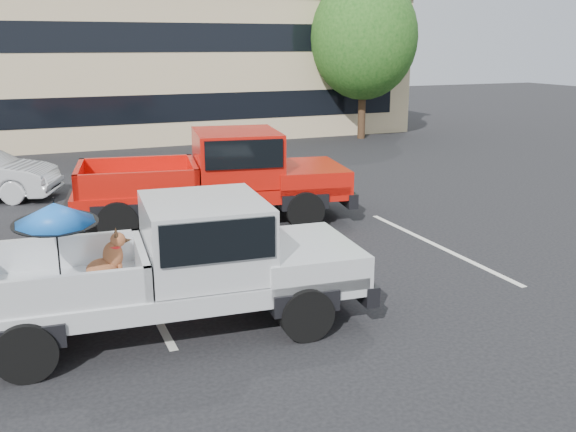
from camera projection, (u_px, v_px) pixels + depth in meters
name	position (u px, v px, depth m)	size (l,w,h in m)	color
ground	(354.00, 303.00, 10.16)	(90.00, 90.00, 0.00)	black
stripe_left	(140.00, 287.00, 10.83)	(0.12, 5.00, 0.01)	silver
stripe_right	(437.00, 245.00, 13.06)	(0.12, 5.00, 0.01)	silver
motel_building	(172.00, 61.00, 28.76)	(20.40, 8.40, 6.30)	#CAB287
tree_right	(364.00, 38.00, 26.67)	(4.46, 4.46, 6.78)	#332114
tree_back	(235.00, 34.00, 32.62)	(4.68, 4.68, 7.11)	#332114
silver_pickup	(189.00, 258.00, 9.09)	(5.83, 2.47, 2.06)	black
red_pickup	(229.00, 173.00, 14.59)	(6.61, 3.20, 2.09)	black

